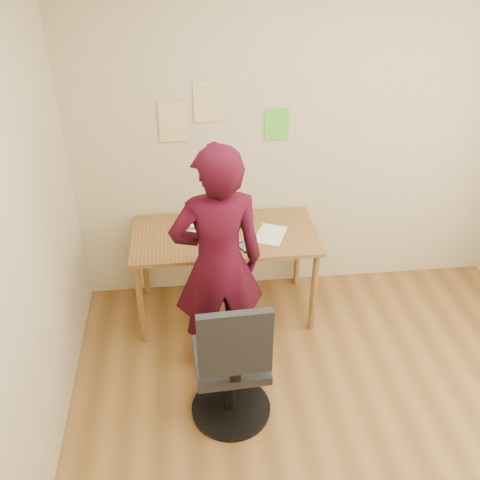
{
  "coord_description": "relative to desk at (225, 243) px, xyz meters",
  "views": [
    {
      "loc": [
        -0.87,
        -2.05,
        2.86
      ],
      "look_at": [
        -0.54,
        0.95,
        0.95
      ],
      "focal_mm": 40.0,
      "sensor_mm": 36.0,
      "label": 1
    }
  ],
  "objects": [
    {
      "name": "person",
      "position": [
        -0.09,
        -0.56,
        0.2
      ],
      "size": [
        0.66,
        0.48,
        1.7
      ],
      "primitive_type": "imported",
      "rotation": [
        0.0,
        0.0,
        3.26
      ],
      "color": "#360715",
      "rests_on": "ground"
    },
    {
      "name": "phone",
      "position": [
        0.13,
        -0.21,
        0.09
      ],
      "size": [
        0.12,
        0.15,
        0.01
      ],
      "rotation": [
        0.0,
        0.0,
        0.46
      ],
      "color": "black",
      "rests_on": "desk"
    },
    {
      "name": "room",
      "position": [
        0.62,
        -1.38,
        0.7
      ],
      "size": [
        3.58,
        3.58,
        2.78
      ],
      "color": "brown",
      "rests_on": "ground"
    },
    {
      "name": "office_chair",
      "position": [
        -0.05,
        -1.1,
        -0.22
      ],
      "size": [
        0.52,
        0.52,
        1.01
      ],
      "rotation": [
        0.0,
        0.0,
        0.05
      ],
      "color": "black",
      "rests_on": "ground"
    },
    {
      "name": "paper_sheet",
      "position": [
        0.35,
        -0.05,
        0.09
      ],
      "size": [
        0.3,
        0.34,
        0.0
      ],
      "primitive_type": "cube",
      "rotation": [
        0.0,
        0.0,
        -0.42
      ],
      "color": "white",
      "rests_on": "desk"
    },
    {
      "name": "wall_note_right",
      "position": [
        0.44,
        0.36,
        0.8
      ],
      "size": [
        0.18,
        0.0,
        0.24
      ],
      "primitive_type": "cube",
      "color": "#54DD31",
      "rests_on": "room"
    },
    {
      "name": "wall_note_left",
      "position": [
        -0.33,
        0.36,
        0.85
      ],
      "size": [
        0.21,
        0.0,
        0.3
      ],
      "primitive_type": "cube",
      "color": "#DEC585",
      "rests_on": "room"
    },
    {
      "name": "laptop",
      "position": [
        -0.15,
        -0.01,
        0.14
      ],
      "size": [
        0.37,
        0.36,
        0.21
      ],
      "rotation": [
        0.0,
        0.0,
        -0.38
      ],
      "color": "#B4B3BB",
      "rests_on": "desk"
    },
    {
      "name": "desk",
      "position": [
        0.0,
        0.0,
        0.0
      ],
      "size": [
        1.4,
        0.7,
        0.74
      ],
      "color": "olive",
      "rests_on": "ground"
    },
    {
      "name": "wall_note_mid",
      "position": [
        -0.07,
        0.36,
        0.99
      ],
      "size": [
        0.21,
        0.0,
        0.3
      ],
      "primitive_type": "cube",
      "color": "#DEC585",
      "rests_on": "room"
    }
  ]
}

